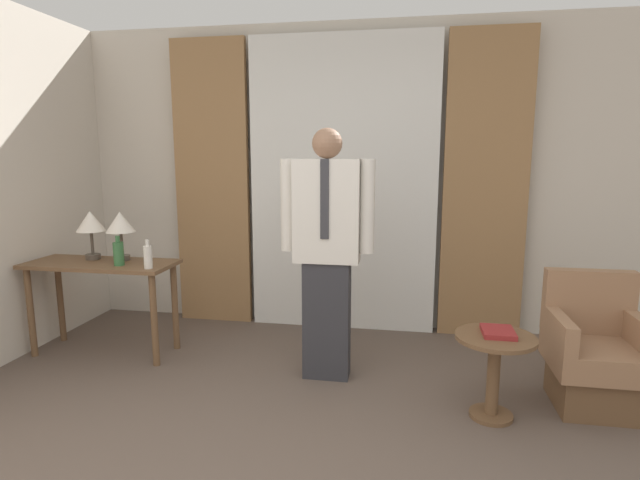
# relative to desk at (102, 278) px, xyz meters

# --- Properties ---
(wall_back) EXTENTS (10.00, 0.06, 2.70)m
(wall_back) POSITION_rel_desk_xyz_m (1.78, 1.05, 0.74)
(wall_back) COLOR beige
(wall_back) RESTS_ON ground_plane
(curtain_sheer_center) EXTENTS (1.65, 0.06, 2.58)m
(curtain_sheer_center) POSITION_rel_desk_xyz_m (1.78, 0.92, 0.68)
(curtain_sheer_center) COLOR white
(curtain_sheer_center) RESTS_ON ground_plane
(curtain_drape_left) EXTENTS (0.69, 0.06, 2.58)m
(curtain_drape_left) POSITION_rel_desk_xyz_m (0.57, 0.92, 0.68)
(curtain_drape_left) COLOR #997047
(curtain_drape_left) RESTS_ON ground_plane
(curtain_drape_right) EXTENTS (0.69, 0.06, 2.58)m
(curtain_drape_right) POSITION_rel_desk_xyz_m (2.99, 0.92, 0.68)
(curtain_drape_right) COLOR #997047
(curtain_drape_right) RESTS_ON ground_plane
(desk) EXTENTS (1.16, 0.46, 0.74)m
(desk) POSITION_rel_desk_xyz_m (0.00, 0.00, 0.00)
(desk) COLOR brown
(desk) RESTS_ON ground_plane
(table_lamp_left) EXTENTS (0.22, 0.22, 0.39)m
(table_lamp_left) POSITION_rel_desk_xyz_m (-0.13, 0.10, 0.42)
(table_lamp_left) COLOR #4C4238
(table_lamp_left) RESTS_ON desk
(table_lamp_right) EXTENTS (0.22, 0.22, 0.39)m
(table_lamp_right) POSITION_rel_desk_xyz_m (0.13, 0.10, 0.42)
(table_lamp_right) COLOR #4C4238
(table_lamp_right) RESTS_ON desk
(bottle_near_edge) EXTENTS (0.06, 0.06, 0.22)m
(bottle_near_edge) POSITION_rel_desk_xyz_m (0.48, -0.13, 0.22)
(bottle_near_edge) COLOR silver
(bottle_near_edge) RESTS_ON desk
(bottle_by_lamp) EXTENTS (0.08, 0.08, 0.23)m
(bottle_by_lamp) POSITION_rel_desk_xyz_m (0.21, -0.08, 0.22)
(bottle_by_lamp) COLOR #336638
(bottle_by_lamp) RESTS_ON desk
(person) EXTENTS (0.64, 0.21, 1.74)m
(person) POSITION_rel_desk_xyz_m (1.81, -0.13, 0.34)
(person) COLOR #2D2D33
(person) RESTS_ON ground_plane
(armchair) EXTENTS (0.55, 0.54, 0.83)m
(armchair) POSITION_rel_desk_xyz_m (3.53, -0.25, -0.29)
(armchair) COLOR brown
(armchair) RESTS_ON ground_plane
(side_table) EXTENTS (0.47, 0.47, 0.52)m
(side_table) POSITION_rel_desk_xyz_m (2.88, -0.52, -0.26)
(side_table) COLOR brown
(side_table) RESTS_ON ground_plane
(book) EXTENTS (0.18, 0.22, 0.03)m
(book) POSITION_rel_desk_xyz_m (2.90, -0.49, -0.08)
(book) COLOR maroon
(book) RESTS_ON side_table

